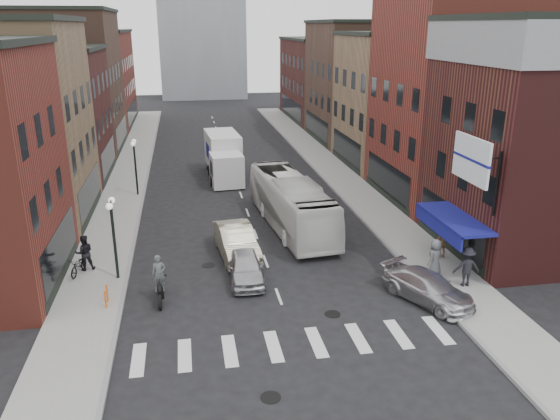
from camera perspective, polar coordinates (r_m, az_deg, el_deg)
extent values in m
plane|color=black|center=(24.41, 0.27, -10.10)|extent=(160.00, 160.00, 0.00)
cube|color=gray|center=(44.84, -15.68, 2.91)|extent=(3.00, 74.00, 0.15)
cube|color=gray|center=(46.27, 5.77, 4.01)|extent=(3.00, 74.00, 0.15)
cube|color=gray|center=(44.72, -13.76, 2.94)|extent=(0.20, 74.00, 0.16)
cube|color=gray|center=(45.91, 3.96, 3.84)|extent=(0.20, 74.00, 0.16)
cube|color=silver|center=(21.88, 1.73, -13.83)|extent=(12.00, 2.20, 0.01)
cube|color=black|center=(28.17, -22.02, -3.88)|extent=(0.08, 7.20, 2.20)
cube|color=black|center=(37.00, -19.26, 1.71)|extent=(0.08, 8.00, 2.20)
cube|color=#431818|center=(46.88, -24.01, 8.84)|extent=(10.00, 10.00, 10.00)
cube|color=black|center=(46.58, -17.50, 5.26)|extent=(0.08, 8.00, 2.20)
cube|color=black|center=(46.42, -24.87, 15.09)|extent=(10.30, 10.20, 0.30)
cube|color=#4B3225|center=(57.37, -21.74, 12.19)|extent=(10.00, 12.00, 13.00)
cube|color=black|center=(57.28, -16.24, 7.78)|extent=(0.08, 9.60, 2.20)
cube|color=black|center=(57.15, -22.58, 18.79)|extent=(10.30, 12.20, 0.30)
cube|color=maroon|center=(71.19, -19.53, 12.66)|extent=(10.00, 16.00, 11.00)
cube|color=black|center=(71.03, -15.17, 9.88)|extent=(0.08, 12.80, 2.20)
cube|color=black|center=(70.91, -20.04, 17.18)|extent=(10.30, 16.20, 0.30)
cube|color=#431818|center=(32.26, 26.10, 6.53)|extent=(10.00, 9.00, 12.00)
cube|color=black|center=(30.79, 17.38, -1.45)|extent=(0.08, 7.20, 2.20)
cube|color=maroon|center=(40.07, 18.43, 10.97)|extent=(10.00, 10.00, 14.00)
cube|color=black|center=(39.03, 11.15, 3.27)|extent=(0.08, 8.00, 2.20)
cube|color=olive|center=(49.22, 12.78, 10.97)|extent=(10.00, 10.00, 11.00)
cube|color=black|center=(48.21, 6.94, 6.43)|extent=(0.08, 8.00, 2.20)
cube|color=black|center=(48.82, 13.28, 17.55)|extent=(10.30, 10.20, 0.30)
cube|color=#4B3225|center=(59.40, 8.71, 12.96)|extent=(10.00, 12.00, 12.00)
cube|color=black|center=(58.61, 3.82, 8.71)|extent=(0.08, 9.60, 2.20)
cube|color=black|center=(59.12, 9.02, 18.90)|extent=(10.30, 12.20, 0.30)
cube|color=#431818|center=(72.84, 5.12, 13.34)|extent=(10.00, 16.00, 10.00)
cube|color=black|center=(72.11, 1.15, 10.64)|extent=(0.08, 12.80, 2.20)
cube|color=black|center=(72.54, 5.24, 17.39)|extent=(10.30, 16.20, 0.30)
cube|color=navy|center=(28.35, 17.74, -0.85)|extent=(1.80, 5.00, 0.15)
cube|color=navy|center=(28.09, 16.13, -1.63)|extent=(0.10, 5.00, 0.70)
cylinder|color=black|center=(26.43, 21.73, 2.53)|extent=(0.12, 0.12, 3.00)
cylinder|color=black|center=(25.79, 20.71, 5.04)|extent=(1.40, 0.08, 0.08)
cube|color=silver|center=(25.44, 19.35, 5.02)|extent=(0.12, 3.00, 2.00)
cylinder|color=black|center=(27.11, -16.91, -3.25)|extent=(0.14, 0.14, 4.00)
cylinder|color=black|center=(26.45, -17.31, 0.77)|extent=(0.06, 0.90, 0.06)
sphere|color=white|center=(26.04, -17.41, 0.37)|extent=(0.32, 0.32, 0.32)
sphere|color=white|center=(26.89, -17.20, 0.96)|extent=(0.32, 0.32, 0.32)
cylinder|color=black|center=(40.39, -14.84, 4.11)|extent=(0.14, 0.14, 4.00)
cylinder|color=black|center=(39.96, -15.08, 6.88)|extent=(0.06, 0.90, 0.06)
sphere|color=white|center=(39.53, -15.12, 6.68)|extent=(0.32, 0.32, 0.32)
sphere|color=white|center=(40.41, -15.02, 6.94)|extent=(0.32, 0.32, 0.32)
cylinder|color=#D8590C|center=(25.01, -17.77, -8.90)|extent=(0.08, 0.08, 0.80)
cylinder|color=#D8590C|center=(25.54, -17.61, -8.29)|extent=(0.08, 0.08, 0.80)
cube|color=silver|center=(41.85, -5.58, 4.19)|extent=(2.52, 2.70, 2.45)
cube|color=black|center=(41.79, -5.59, 4.52)|extent=(2.48, 1.53, 1.08)
cube|color=silver|center=(45.29, -6.00, 6.25)|extent=(2.80, 5.25, 2.84)
cube|color=navy|center=(45.29, -6.00, 6.25)|extent=(2.62, 2.13, 1.17)
cube|color=black|center=(45.48, -5.92, 4.21)|extent=(2.60, 6.50, 0.34)
cylinder|color=black|center=(42.20, -7.09, 3.02)|extent=(0.27, 0.88, 0.88)
cylinder|color=black|center=(42.37, -4.05, 3.18)|extent=(0.27, 0.88, 0.88)
cylinder|color=black|center=(45.41, -7.34, 4.14)|extent=(0.27, 0.88, 0.88)
cylinder|color=black|center=(45.57, -4.50, 4.29)|extent=(0.27, 0.88, 0.88)
cylinder|color=black|center=(47.31, -7.46, 4.73)|extent=(0.27, 0.88, 0.88)
cylinder|color=black|center=(47.45, -4.74, 4.86)|extent=(0.27, 0.88, 0.88)
cylinder|color=black|center=(26.01, -12.32, -7.81)|extent=(0.14, 0.67, 0.67)
cylinder|color=black|center=(24.65, -12.42, -9.39)|extent=(0.14, 0.67, 0.67)
cube|color=black|center=(25.23, -12.40, -8.12)|extent=(0.36, 1.24, 0.36)
cube|color=black|center=(25.56, -12.43, -6.74)|extent=(0.57, 0.11, 0.06)
imported|color=#4C5053|center=(24.77, -12.54, -6.49)|extent=(0.65, 0.45, 1.69)
imported|color=silver|center=(33.12, 1.16, 0.77)|extent=(3.68, 11.39, 3.12)
imported|color=#B8B7BC|center=(26.59, -3.63, -5.93)|extent=(1.71, 4.11, 1.39)
imported|color=beige|center=(29.26, -4.60, -3.27)|extent=(2.26, 5.23, 1.67)
imported|color=silver|center=(25.48, 15.19, -7.84)|extent=(3.61, 4.86, 1.31)
imported|color=black|center=(28.67, -20.28, -5.45)|extent=(1.00, 1.79, 0.89)
imported|color=black|center=(28.84, -19.77, -4.22)|extent=(0.99, 0.71, 1.83)
imported|color=black|center=(26.99, 18.92, -5.62)|extent=(1.30, 0.76, 1.91)
imported|color=#96704C|center=(29.82, 16.62, -3.40)|extent=(0.93, 0.48, 1.57)
imported|color=slate|center=(27.61, 15.93, -4.81)|extent=(1.09, 0.98, 1.86)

